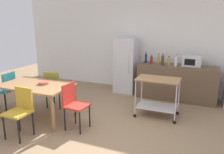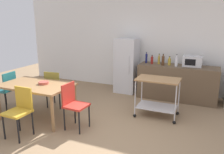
# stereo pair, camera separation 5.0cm
# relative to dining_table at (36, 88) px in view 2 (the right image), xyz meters

# --- Properties ---
(ground_plane) EXTENTS (12.00, 12.00, 0.00)m
(ground_plane) POSITION_rel_dining_table_xyz_m (1.65, -0.19, -0.67)
(ground_plane) COLOR #8C7051
(back_wall) EXTENTS (8.40, 0.12, 2.90)m
(back_wall) POSITION_rel_dining_table_xyz_m (1.65, 3.01, 0.78)
(back_wall) COLOR white
(back_wall) RESTS_ON ground_plane
(kitchen_counter) EXTENTS (2.00, 0.64, 0.90)m
(kitchen_counter) POSITION_rel_dining_table_xyz_m (2.55, 2.41, -0.22)
(kitchen_counter) COLOR brown
(kitchen_counter) RESTS_ON ground_plane
(dining_table) EXTENTS (1.50, 0.90, 0.75)m
(dining_table) POSITION_rel_dining_table_xyz_m (0.00, 0.00, 0.00)
(dining_table) COLOR olive
(dining_table) RESTS_ON ground_plane
(chair_teal) EXTENTS (0.42, 0.42, 0.89)m
(chair_teal) POSITION_rel_dining_table_xyz_m (-0.99, 0.10, -0.15)
(chair_teal) COLOR #1E666B
(chair_teal) RESTS_ON ground_plane
(chair_mustard) EXTENTS (0.41, 0.41, 0.89)m
(chair_mustard) POSITION_rel_dining_table_xyz_m (0.25, -0.73, -0.15)
(chair_mustard) COLOR gold
(chair_mustard) RESTS_ON ground_plane
(chair_red) EXTENTS (0.42, 0.42, 0.89)m
(chair_red) POSITION_rel_dining_table_xyz_m (0.97, -0.10, -0.15)
(chair_red) COLOR #B72D23
(chair_red) RESTS_ON ground_plane
(chair_olive) EXTENTS (0.45, 0.45, 0.89)m
(chair_olive) POSITION_rel_dining_table_xyz_m (-0.04, 0.65, -0.15)
(chair_olive) COLOR olive
(chair_olive) RESTS_ON ground_plane
(refrigerator) EXTENTS (0.60, 0.63, 1.55)m
(refrigerator) POSITION_rel_dining_table_xyz_m (1.10, 2.51, 0.10)
(refrigerator) COLOR silver
(refrigerator) RESTS_ON ground_plane
(kitchen_cart) EXTENTS (0.91, 0.57, 0.85)m
(kitchen_cart) POSITION_rel_dining_table_xyz_m (2.32, 1.10, -0.10)
(kitchen_cart) COLOR olive
(kitchen_cart) RESTS_ON ground_plane
(bottle_sparkling_water) EXTENTS (0.06, 0.06, 0.30)m
(bottle_sparkling_water) POSITION_rel_dining_table_xyz_m (1.68, 2.49, 0.36)
(bottle_sparkling_water) COLOR navy
(bottle_sparkling_water) RESTS_ON kitchen_counter
(bottle_sesame_oil) EXTENTS (0.07, 0.07, 0.24)m
(bottle_sesame_oil) POSITION_rel_dining_table_xyz_m (1.86, 2.40, 0.33)
(bottle_sesame_oil) COLOR maroon
(bottle_sesame_oil) RESTS_ON kitchen_counter
(bottle_hot_sauce) EXTENTS (0.06, 0.06, 0.28)m
(bottle_hot_sauce) POSITION_rel_dining_table_xyz_m (2.03, 2.46, 0.34)
(bottle_hot_sauce) COLOR gold
(bottle_hot_sauce) RESTS_ON kitchen_counter
(bottle_soda) EXTENTS (0.07, 0.07, 0.30)m
(bottle_soda) POSITION_rel_dining_table_xyz_m (2.17, 2.32, 0.36)
(bottle_soda) COLOR #4C2D19
(bottle_soda) RESTS_ON kitchen_counter
(bottle_olive_oil) EXTENTS (0.08, 0.08, 0.24)m
(bottle_olive_oil) POSITION_rel_dining_table_xyz_m (2.32, 2.41, 0.32)
(bottle_olive_oil) COLOR gold
(bottle_olive_oil) RESTS_ON kitchen_counter
(bottle_wine) EXTENTS (0.07, 0.07, 0.30)m
(bottle_wine) POSITION_rel_dining_table_xyz_m (2.50, 2.32, 0.36)
(bottle_wine) COLOR silver
(bottle_wine) RESTS_ON kitchen_counter
(microwave) EXTENTS (0.46, 0.35, 0.26)m
(microwave) POSITION_rel_dining_table_xyz_m (2.88, 2.49, 0.36)
(microwave) COLOR silver
(microwave) RESTS_ON kitchen_counter
(fruit_bowl) EXTENTS (0.21, 0.21, 0.05)m
(fruit_bowl) POSITION_rel_dining_table_xyz_m (0.14, 0.08, 0.11)
(fruit_bowl) COLOR #B24C3F
(fruit_bowl) RESTS_ON dining_table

